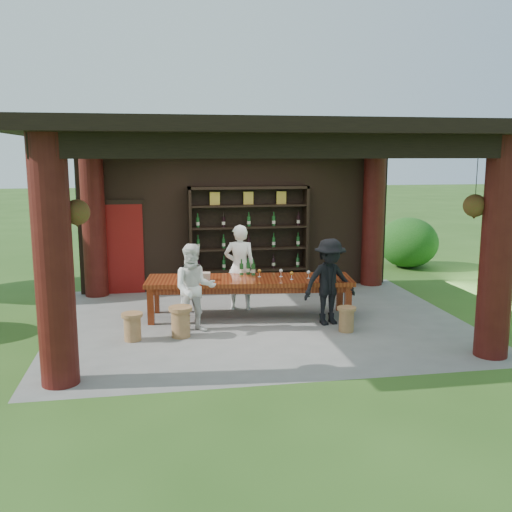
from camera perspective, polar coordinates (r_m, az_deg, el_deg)
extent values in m
plane|color=#2D5119|center=(10.58, 0.38, -6.52)|extent=(90.00, 90.00, 0.00)
cube|color=slate|center=(10.60, 0.38, -6.78)|extent=(7.40, 5.90, 0.10)
cube|color=black|center=(12.93, -1.80, 3.98)|extent=(7.00, 0.18, 3.30)
cube|color=maroon|center=(12.81, -13.31, 0.73)|extent=(0.95, 0.06, 2.00)
cylinder|color=#380C0A|center=(7.82, -19.59, -0.63)|extent=(0.50, 0.50, 3.30)
cylinder|color=#380C0A|center=(9.16, 23.04, 0.65)|extent=(0.50, 0.50, 3.30)
cylinder|color=#380C0A|center=(12.67, -15.94, 3.48)|extent=(0.50, 0.50, 3.30)
cylinder|color=#380C0A|center=(13.55, 11.67, 4.06)|extent=(0.50, 0.50, 3.30)
cube|color=black|center=(7.79, 3.62, 10.99)|extent=(6.70, 0.35, 0.35)
cube|color=black|center=(10.07, -17.84, 10.33)|extent=(0.30, 5.20, 0.30)
cube|color=black|center=(11.15, 16.81, 10.31)|extent=(0.30, 5.20, 0.30)
cube|color=black|center=(10.15, 0.40, 12.21)|extent=(7.50, 6.00, 0.20)
cylinder|color=black|center=(7.86, -17.60, 6.70)|extent=(0.01, 0.01, 0.75)
cone|color=black|center=(7.89, -17.43, 3.41)|extent=(0.32, 0.32, 0.18)
sphere|color=#1E5919|center=(7.88, -17.47, 4.20)|extent=(0.34, 0.34, 0.34)
cylinder|color=black|center=(9.08, 21.17, 6.89)|extent=(0.01, 0.01, 0.75)
cone|color=black|center=(9.11, 20.99, 4.04)|extent=(0.32, 0.32, 0.18)
sphere|color=#1E5919|center=(9.10, 21.04, 4.72)|extent=(0.34, 0.34, 0.34)
cube|color=#5D1E0D|center=(10.67, -0.67, -2.44)|extent=(3.91, 1.44, 0.08)
cube|color=#5D1E0D|center=(10.69, -0.67, -2.97)|extent=(3.70, 1.27, 0.12)
cube|color=#5D1E0D|center=(10.46, -10.47, -4.98)|extent=(0.13, 0.13, 0.67)
cube|color=#5D1E0D|center=(10.60, 9.17, -4.74)|extent=(0.13, 0.13, 0.67)
cube|color=#5D1E0D|center=(11.21, -9.95, -3.94)|extent=(0.13, 0.13, 0.67)
cube|color=#5D1E0D|center=(11.34, 8.35, -3.74)|extent=(0.13, 0.13, 0.67)
cylinder|color=brown|center=(9.72, -7.53, -6.72)|extent=(0.31, 0.31, 0.46)
cylinder|color=brown|center=(9.64, -7.57, -5.24)|extent=(0.40, 0.40, 0.06)
cylinder|color=brown|center=(10.06, 9.03, -6.41)|extent=(0.26, 0.26, 0.38)
cylinder|color=brown|center=(10.00, 9.06, -5.22)|extent=(0.33, 0.33, 0.05)
cylinder|color=brown|center=(9.68, -12.25, -7.09)|extent=(0.28, 0.28, 0.41)
cylinder|color=brown|center=(9.61, -12.30, -5.77)|extent=(0.35, 0.35, 0.06)
imported|color=white|center=(11.21, -1.64, -1.13)|extent=(0.69, 0.52, 1.69)
imported|color=white|center=(9.82, -6.19, -3.24)|extent=(0.76, 0.60, 1.54)
imported|color=black|center=(10.30, 7.35, -2.58)|extent=(1.10, 0.76, 1.56)
cube|color=#BF6672|center=(10.53, -5.31, -2.04)|extent=(0.28, 0.21, 0.14)
ellipsoid|color=#194C14|center=(16.01, 14.96, 0.95)|extent=(1.60, 1.60, 1.36)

